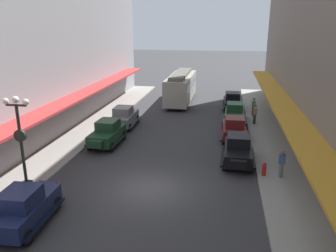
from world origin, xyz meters
The scene contains 16 objects.
ground_plane centered at (0.00, 0.00, 0.00)m, with size 200.00×200.00×0.00m, color #38383A.
sidewalk_left centered at (-7.50, 0.00, 0.07)m, with size 3.00×60.00×0.15m, color #99968E.
sidewalk_right centered at (7.50, 0.00, 0.07)m, with size 3.00×60.00×0.15m, color #99968E.
parked_car_0 centered at (-4.74, -4.41, 0.94)m, with size 2.29×4.31×1.84m.
parked_car_1 centered at (4.82, 13.71, 0.94)m, with size 2.23×4.29×1.84m.
parked_car_2 centered at (-4.78, 10.98, 0.94)m, with size 2.20×4.28×1.84m.
parked_car_3 centered at (4.88, 4.45, 0.94)m, with size 2.19×4.28×1.84m.
parked_car_4 centered at (4.71, 9.18, 0.94)m, with size 2.24×4.30×1.84m.
parked_car_5 centered at (4.70, 18.65, 0.94)m, with size 2.29×4.31×1.84m.
parked_car_6 centered at (-4.69, 6.37, 0.94)m, with size 2.25×4.30×1.84m.
streetcar centered at (-1.12, 21.28, 1.90)m, with size 2.58×9.61×3.46m.
lamp_post_with_clock centered at (-6.40, -1.59, 2.99)m, with size 1.42×0.44×5.16m.
fire_hydrant centered at (6.35, 2.43, 0.56)m, with size 0.24×0.24×0.82m.
pedestrian_0 centered at (6.67, 16.21, 1.01)m, with size 0.36×0.28×1.67m.
pedestrian_1 centered at (7.30, 2.37, 0.99)m, with size 0.36×0.24×1.64m.
pedestrian_2 centered at (6.58, 13.25, 1.01)m, with size 0.36×0.28×1.67m.
Camera 1 is at (3.83, -16.37, 8.75)m, focal length 35.86 mm.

